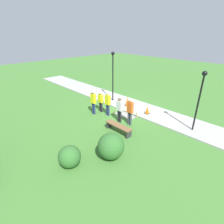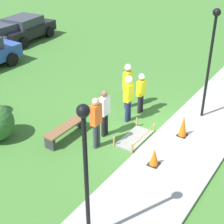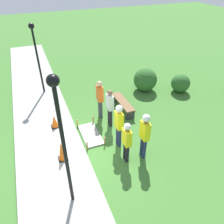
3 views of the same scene
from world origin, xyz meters
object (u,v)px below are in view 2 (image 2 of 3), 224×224
Objects in this scene: traffic_cone_near_patch at (154,157)px; park_bench at (66,129)px; lamppost_near at (211,50)px; lamppost_far at (85,157)px; worker_trainee at (128,94)px; traffic_cone_far_patch at (183,126)px; worker_assistant at (128,82)px; bystander_in_orange_shirt at (96,120)px; bystander_in_gray_shirt at (104,110)px; parked_car_black at (24,28)px; worker_supervisor at (141,90)px.

park_bench is (-0.25, 3.36, -0.04)m from traffic_cone_near_patch.
lamppost_far is (-7.15, 0.08, -0.27)m from lamppost_near.
lamppost_near is 1.13× the size of lamppost_far.
worker_trainee is 3.34m from lamppost_near.
traffic_cone_far_patch is 3.02m from worker_assistant.
lamppost_far is (-5.41, 0.02, 2.01)m from traffic_cone_far_patch.
park_bench is 1.43m from bystander_in_orange_shirt.
bystander_in_orange_shirt is at bearing -168.09° from worker_assistant.
bystander_in_gray_shirt is at bearing -48.89° from park_bench.
parked_car_black is at bearing 76.53° from lamppost_near.
traffic_cone_far_patch is 5.77m from lamppost_far.
traffic_cone_far_patch is 4.11m from park_bench.
parked_car_black is (10.27, 12.96, -1.72)m from lamppost_far.
worker_assistant is (0.06, 0.66, 0.17)m from worker_supervisor.
worker_trainee is 0.45× the size of lamppost_near.
parked_car_black is (4.87, 12.99, 0.29)m from traffic_cone_far_patch.
park_bench is 1.00× the size of bystander_in_orange_shirt.
worker_trainee is 11.83m from parked_car_black.
worker_trainee is 0.43× the size of parked_car_black.
traffic_cone_far_patch is 2.80m from bystander_in_gray_shirt.
worker_supervisor is at bearing 69.88° from traffic_cone_far_patch.
bystander_in_gray_shirt is 0.49× the size of lamppost_far.
lamppost_far reaches higher than parked_car_black.
lamppost_far reaches higher than worker_supervisor.
worker_trainee is at bearing 0.92° from bystander_in_orange_shirt.
worker_supervisor is at bearing 36.70° from traffic_cone_near_patch.
park_bench is at bearing 151.93° from worker_trainee.
parked_car_black is at bearing 51.59° from lamppost_far.
park_bench is at bearing -132.74° from parked_car_black.
lamppost_far reaches higher than worker_trainee.
park_bench is 5.84m from lamppost_near.
bystander_in_orange_shirt is 4.19m from lamppost_far.
bystander_in_orange_shirt is (-2.08, -0.03, -0.06)m from worker_trainee.
traffic_cone_far_patch is at bearing 178.29° from lamppost_near.
traffic_cone_near_patch is 0.73× the size of traffic_cone_far_patch.
worker_trainee reaches higher than bystander_in_gray_shirt.
traffic_cone_near_patch is 3.03m from worker_trainee.
bystander_in_orange_shirt is at bearing 33.48° from lamppost_far.
bystander_in_orange_shirt is 0.45× the size of lamppost_near.
lamppost_far is 16.63m from parked_car_black.
traffic_cone_near_patch is 0.31× the size of worker_trainee.
bystander_in_orange_shirt reaches higher than traffic_cone_far_patch.
bystander_in_gray_shirt is (-1.38, 2.38, 0.52)m from traffic_cone_far_patch.
parked_car_black is (3.12, 13.04, -2.00)m from lamppost_near.
lamppost_far is (-6.26, -2.80, 1.35)m from worker_assistant.
park_bench is 5.09m from lamppost_far.
lamppost_near reaches higher than worker_trainee.
worker_assistant is at bearing -117.52° from parked_car_black.
bystander_in_orange_shirt is at bearing 134.13° from traffic_cone_far_patch.
bystander_in_gray_shirt reaches higher than traffic_cone_far_patch.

